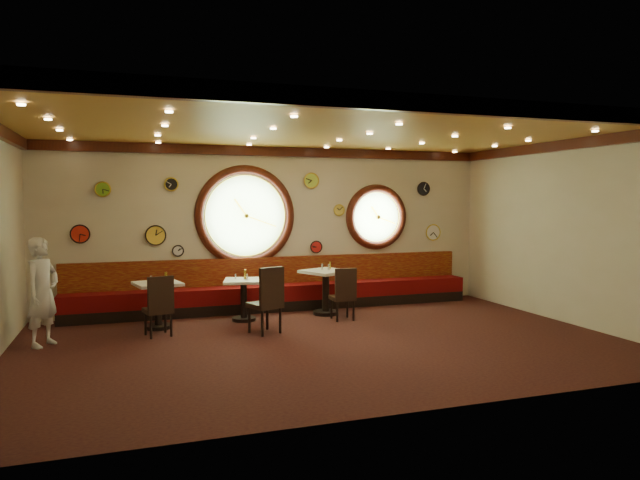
{
  "coord_description": "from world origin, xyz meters",
  "views": [
    {
      "loc": [
        -2.79,
        -8.05,
        2.15
      ],
      "look_at": [
        0.2,
        0.8,
        1.5
      ],
      "focal_mm": 32.0,
      "sensor_mm": 36.0,
      "label": 1
    }
  ],
  "objects_px": {
    "table_c": "(326,286)",
    "condiment_b_pepper": "(247,276)",
    "chair_a": "(159,302)",
    "condiment_a_salt": "(151,279)",
    "condiment_a_bottle": "(166,277)",
    "table_b": "(244,295)",
    "condiment_c_pepper": "(329,267)",
    "chair_c": "(344,291)",
    "waiter": "(43,292)",
    "condiment_b_bottle": "(245,274)",
    "condiment_c_bottle": "(330,265)",
    "table_a": "(158,299)",
    "condiment_c_salt": "(322,267)",
    "condiment_b_salt": "(236,277)",
    "chair_b": "(268,296)",
    "condiment_a_pepper": "(157,280)"
  },
  "relations": [
    {
      "from": "table_c",
      "to": "condiment_b_pepper",
      "type": "height_order",
      "value": "condiment_b_pepper"
    },
    {
      "from": "chair_a",
      "to": "condiment_a_salt",
      "type": "bearing_deg",
      "value": 84.78
    },
    {
      "from": "condiment_a_salt",
      "to": "condiment_a_bottle",
      "type": "distance_m",
      "value": 0.25
    },
    {
      "from": "table_b",
      "to": "condiment_c_pepper",
      "type": "xyz_separation_m",
      "value": [
        1.63,
        0.05,
        0.43
      ]
    },
    {
      "from": "table_c",
      "to": "condiment_c_pepper",
      "type": "height_order",
      "value": "condiment_c_pepper"
    },
    {
      "from": "table_b",
      "to": "condiment_a_salt",
      "type": "height_order",
      "value": "condiment_a_salt"
    },
    {
      "from": "table_b",
      "to": "chair_c",
      "type": "distance_m",
      "value": 1.8
    },
    {
      "from": "waiter",
      "to": "condiment_b_pepper",
      "type": "bearing_deg",
      "value": -43.73
    },
    {
      "from": "condiment_a_bottle",
      "to": "condiment_b_bottle",
      "type": "relative_size",
      "value": 0.92
    },
    {
      "from": "waiter",
      "to": "condiment_c_bottle",
      "type": "bearing_deg",
      "value": -46.28
    },
    {
      "from": "table_c",
      "to": "condiment_c_pepper",
      "type": "distance_m",
      "value": 0.37
    },
    {
      "from": "table_a",
      "to": "condiment_c_bottle",
      "type": "distance_m",
      "value": 3.23
    },
    {
      "from": "condiment_c_bottle",
      "to": "condiment_c_pepper",
      "type": "bearing_deg",
      "value": -118.07
    },
    {
      "from": "condiment_b_pepper",
      "to": "condiment_c_pepper",
      "type": "distance_m",
      "value": 1.57
    },
    {
      "from": "table_a",
      "to": "condiment_b_bottle",
      "type": "bearing_deg",
      "value": 7.7
    },
    {
      "from": "table_b",
      "to": "table_a",
      "type": "bearing_deg",
      "value": -174.24
    },
    {
      "from": "condiment_a_bottle",
      "to": "condiment_c_bottle",
      "type": "bearing_deg",
      "value": 4.61
    },
    {
      "from": "table_a",
      "to": "waiter",
      "type": "xyz_separation_m",
      "value": [
        -1.66,
        -0.66,
        0.31
      ]
    },
    {
      "from": "condiment_c_bottle",
      "to": "condiment_b_bottle",
      "type": "bearing_deg",
      "value": -175.59
    },
    {
      "from": "condiment_b_pepper",
      "to": "condiment_a_bottle",
      "type": "height_order",
      "value": "condiment_a_bottle"
    },
    {
      "from": "table_a",
      "to": "chair_a",
      "type": "bearing_deg",
      "value": -90.7
    },
    {
      "from": "condiment_c_salt",
      "to": "condiment_c_bottle",
      "type": "bearing_deg",
      "value": 12.82
    },
    {
      "from": "table_a",
      "to": "table_c",
      "type": "relative_size",
      "value": 0.84
    },
    {
      "from": "condiment_b_bottle",
      "to": "condiment_c_bottle",
      "type": "relative_size",
      "value": 1.19
    },
    {
      "from": "chair_c",
      "to": "condiment_a_bottle",
      "type": "bearing_deg",
      "value": 170.88
    },
    {
      "from": "table_c",
      "to": "condiment_b_salt",
      "type": "relative_size",
      "value": 10.95
    },
    {
      "from": "chair_a",
      "to": "table_b",
      "type": "bearing_deg",
      "value": 14.54
    },
    {
      "from": "chair_b",
      "to": "condiment_a_bottle",
      "type": "relative_size",
      "value": 4.28
    },
    {
      "from": "table_b",
      "to": "chair_b",
      "type": "height_order",
      "value": "chair_b"
    },
    {
      "from": "condiment_c_salt",
      "to": "chair_c",
      "type": "bearing_deg",
      "value": -76.84
    },
    {
      "from": "chair_c",
      "to": "condiment_b_bottle",
      "type": "height_order",
      "value": "chair_c"
    },
    {
      "from": "condiment_c_pepper",
      "to": "condiment_a_bottle",
      "type": "height_order",
      "value": "condiment_c_pepper"
    },
    {
      "from": "condiment_b_pepper",
      "to": "chair_a",
      "type": "bearing_deg",
      "value": -153.21
    },
    {
      "from": "table_a",
      "to": "chair_b",
      "type": "height_order",
      "value": "chair_b"
    },
    {
      "from": "chair_a",
      "to": "condiment_b_pepper",
      "type": "xyz_separation_m",
      "value": [
        1.56,
        0.79,
        0.24
      ]
    },
    {
      "from": "chair_a",
      "to": "chair_c",
      "type": "height_order",
      "value": "chair_a"
    },
    {
      "from": "condiment_b_salt",
      "to": "condiment_c_bottle",
      "type": "bearing_deg",
      "value": 2.86
    },
    {
      "from": "condiment_b_salt",
      "to": "table_c",
      "type": "bearing_deg",
      "value": -1.14
    },
    {
      "from": "condiment_a_salt",
      "to": "condiment_b_salt",
      "type": "height_order",
      "value": "condiment_a_salt"
    },
    {
      "from": "chair_a",
      "to": "condiment_c_bottle",
      "type": "bearing_deg",
      "value": 3.69
    },
    {
      "from": "table_b",
      "to": "condiment_c_bottle",
      "type": "distance_m",
      "value": 1.77
    },
    {
      "from": "chair_b",
      "to": "condiment_a_pepper",
      "type": "height_order",
      "value": "chair_b"
    },
    {
      "from": "table_b",
      "to": "condiment_b_pepper",
      "type": "relative_size",
      "value": 8.04
    },
    {
      "from": "table_a",
      "to": "condiment_a_pepper",
      "type": "distance_m",
      "value": 0.33
    },
    {
      "from": "table_a",
      "to": "condiment_c_pepper",
      "type": "bearing_deg",
      "value": 3.75
    },
    {
      "from": "condiment_c_bottle",
      "to": "condiment_b_salt",
      "type": "bearing_deg",
      "value": -177.14
    },
    {
      "from": "table_a",
      "to": "condiment_b_pepper",
      "type": "bearing_deg",
      "value": 5.57
    },
    {
      "from": "condiment_b_bottle",
      "to": "chair_b",
      "type": "bearing_deg",
      "value": -83.49
    },
    {
      "from": "condiment_b_salt",
      "to": "waiter",
      "type": "distance_m",
      "value": 3.15
    },
    {
      "from": "chair_b",
      "to": "condiment_c_bottle",
      "type": "height_order",
      "value": "chair_b"
    }
  ]
}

